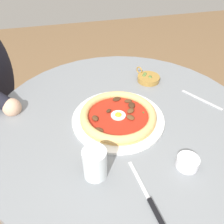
{
  "coord_description": "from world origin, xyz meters",
  "views": [
    {
      "loc": [
        0.64,
        -0.2,
        1.31
      ],
      "look_at": [
        -0.01,
        -0.04,
        0.75
      ],
      "focal_mm": 39.05,
      "sensor_mm": 36.0,
      "label": 1
    }
  ],
  "objects_px": {
    "dining_table": "(122,141)",
    "ramekin_capers": "(188,162)",
    "water_glass": "(95,165)",
    "steak_knife": "(151,202)",
    "fork_utensil": "(202,100)",
    "olive_pan": "(148,78)",
    "pizza_on_plate": "(118,117)"
  },
  "relations": [
    {
      "from": "water_glass",
      "to": "steak_knife",
      "type": "bearing_deg",
      "value": 45.08
    },
    {
      "from": "pizza_on_plate",
      "to": "ramekin_capers",
      "type": "bearing_deg",
      "value": 31.09
    },
    {
      "from": "dining_table",
      "to": "olive_pan",
      "type": "height_order",
      "value": "olive_pan"
    },
    {
      "from": "water_glass",
      "to": "pizza_on_plate",
      "type": "bearing_deg",
      "value": 149.41
    },
    {
      "from": "pizza_on_plate",
      "to": "water_glass",
      "type": "relative_size",
      "value": 3.42
    },
    {
      "from": "steak_knife",
      "to": "ramekin_capers",
      "type": "distance_m",
      "value": 0.17
    },
    {
      "from": "dining_table",
      "to": "water_glass",
      "type": "bearing_deg",
      "value": -33.71
    },
    {
      "from": "dining_table",
      "to": "olive_pan",
      "type": "distance_m",
      "value": 0.31
    },
    {
      "from": "pizza_on_plate",
      "to": "olive_pan",
      "type": "distance_m",
      "value": 0.3
    },
    {
      "from": "pizza_on_plate",
      "to": "water_glass",
      "type": "height_order",
      "value": "water_glass"
    },
    {
      "from": "ramekin_capers",
      "to": "olive_pan",
      "type": "xyz_separation_m",
      "value": [
        -0.47,
        0.05,
        -0.01
      ]
    },
    {
      "from": "dining_table",
      "to": "olive_pan",
      "type": "bearing_deg",
      "value": 141.54
    },
    {
      "from": "dining_table",
      "to": "olive_pan",
      "type": "relative_size",
      "value": 8.56
    },
    {
      "from": "water_glass",
      "to": "ramekin_capers",
      "type": "height_order",
      "value": "water_glass"
    },
    {
      "from": "pizza_on_plate",
      "to": "steak_knife",
      "type": "xyz_separation_m",
      "value": [
        0.33,
        0.0,
        -0.01
      ]
    },
    {
      "from": "pizza_on_plate",
      "to": "steak_knife",
      "type": "distance_m",
      "value": 0.33
    },
    {
      "from": "water_glass",
      "to": "steak_knife",
      "type": "relative_size",
      "value": 0.45
    },
    {
      "from": "water_glass",
      "to": "olive_pan",
      "type": "relative_size",
      "value": 0.85
    },
    {
      "from": "olive_pan",
      "to": "ramekin_capers",
      "type": "bearing_deg",
      "value": -5.95
    },
    {
      "from": "dining_table",
      "to": "steak_knife",
      "type": "distance_m",
      "value": 0.36
    },
    {
      "from": "pizza_on_plate",
      "to": "olive_pan",
      "type": "xyz_separation_m",
      "value": [
        -0.23,
        0.2,
        -0.0
      ]
    },
    {
      "from": "dining_table",
      "to": "pizza_on_plate",
      "type": "bearing_deg",
      "value": -77.79
    },
    {
      "from": "dining_table",
      "to": "fork_utensil",
      "type": "relative_size",
      "value": 6.21
    },
    {
      "from": "dining_table",
      "to": "ramekin_capers",
      "type": "height_order",
      "value": "ramekin_capers"
    },
    {
      "from": "dining_table",
      "to": "fork_utensil",
      "type": "height_order",
      "value": "fork_utensil"
    },
    {
      "from": "ramekin_capers",
      "to": "olive_pan",
      "type": "distance_m",
      "value": 0.47
    },
    {
      "from": "olive_pan",
      "to": "fork_utensil",
      "type": "xyz_separation_m",
      "value": [
        0.19,
        0.16,
        -0.01
      ]
    },
    {
      "from": "ramekin_capers",
      "to": "olive_pan",
      "type": "relative_size",
      "value": 0.58
    },
    {
      "from": "olive_pan",
      "to": "fork_utensil",
      "type": "relative_size",
      "value": 0.73
    },
    {
      "from": "steak_knife",
      "to": "ramekin_capers",
      "type": "xyz_separation_m",
      "value": [
        -0.09,
        0.15,
        0.01
      ]
    },
    {
      "from": "ramekin_capers",
      "to": "water_glass",
      "type": "bearing_deg",
      "value": -97.47
    },
    {
      "from": "water_glass",
      "to": "steak_knife",
      "type": "height_order",
      "value": "water_glass"
    }
  ]
}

